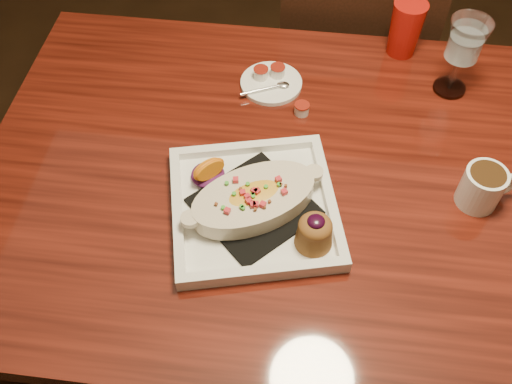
# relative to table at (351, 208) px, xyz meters

# --- Properties ---
(floor) EXTENTS (7.00, 7.00, 0.00)m
(floor) POSITION_rel_table_xyz_m (0.00, 0.00, -0.65)
(floor) COLOR black
(floor) RESTS_ON ground
(table) EXTENTS (1.50, 0.90, 0.75)m
(table) POSITION_rel_table_xyz_m (0.00, 0.00, 0.00)
(table) COLOR maroon
(table) RESTS_ON floor
(chair_far) EXTENTS (0.42, 0.42, 0.93)m
(chair_far) POSITION_rel_table_xyz_m (-0.00, 0.63, -0.15)
(chair_far) COLOR black
(chair_far) RESTS_ON floor
(plate) EXTENTS (0.36, 0.36, 0.08)m
(plate) POSITION_rel_table_xyz_m (-0.18, -0.10, 0.13)
(plate) COLOR white
(plate) RESTS_ON table
(coffee_mug) EXTENTS (0.11, 0.08, 0.08)m
(coffee_mug) POSITION_rel_table_xyz_m (0.22, -0.02, 0.14)
(coffee_mug) COLOR white
(coffee_mug) RESTS_ON table
(goblet) EXTENTS (0.09, 0.09, 0.18)m
(goblet) POSITION_rel_table_xyz_m (0.20, 0.28, 0.22)
(goblet) COLOR silver
(goblet) RESTS_ON table
(saucer) EXTENTS (0.14, 0.14, 0.09)m
(saucer) POSITION_rel_table_xyz_m (-0.20, 0.25, 0.11)
(saucer) COLOR white
(saucer) RESTS_ON table
(creamer_loose) EXTENTS (0.03, 0.03, 0.03)m
(creamer_loose) POSITION_rel_table_xyz_m (-0.12, 0.17, 0.11)
(creamer_loose) COLOR white
(creamer_loose) RESTS_ON table
(red_tumbler) EXTENTS (0.08, 0.08, 0.13)m
(red_tumbler) POSITION_rel_table_xyz_m (0.09, 0.40, 0.16)
(red_tumbler) COLOR red
(red_tumbler) RESTS_ON table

